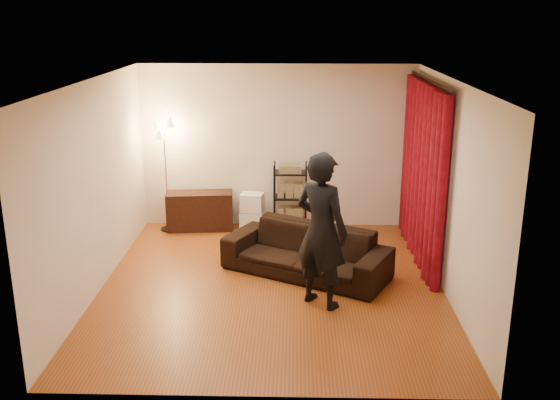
{
  "coord_description": "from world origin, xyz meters",
  "views": [
    {
      "loc": [
        0.3,
        -7.6,
        3.5
      ],
      "look_at": [
        0.1,
        0.3,
        1.1
      ],
      "focal_mm": 40.0,
      "sensor_mm": 36.0,
      "label": 1
    }
  ],
  "objects_px": {
    "sofa": "(306,251)",
    "wire_shelf": "(290,197)",
    "storage_boxes": "(252,211)",
    "person": "(321,230)",
    "media_cabinet": "(200,211)",
    "floor_lamp": "(166,177)"
  },
  "relations": [
    {
      "from": "media_cabinet",
      "to": "storage_boxes",
      "type": "relative_size",
      "value": 1.76
    },
    {
      "from": "floor_lamp",
      "to": "person",
      "type": "bearing_deg",
      "value": -47.87
    },
    {
      "from": "sofa",
      "to": "storage_boxes",
      "type": "xyz_separation_m",
      "value": [
        -0.88,
        1.84,
        -0.02
      ]
    },
    {
      "from": "sofa",
      "to": "floor_lamp",
      "type": "relative_size",
      "value": 1.24
    },
    {
      "from": "storage_boxes",
      "to": "wire_shelf",
      "type": "bearing_deg",
      "value": -2.11
    },
    {
      "from": "person",
      "to": "wire_shelf",
      "type": "bearing_deg",
      "value": -43.98
    },
    {
      "from": "storage_boxes",
      "to": "person",
      "type": "bearing_deg",
      "value": -69.29
    },
    {
      "from": "person",
      "to": "floor_lamp",
      "type": "distance_m",
      "value": 3.62
    },
    {
      "from": "sofa",
      "to": "floor_lamp",
      "type": "bearing_deg",
      "value": 169.84
    },
    {
      "from": "storage_boxes",
      "to": "floor_lamp",
      "type": "distance_m",
      "value": 1.52
    },
    {
      "from": "sofa",
      "to": "floor_lamp",
      "type": "distance_m",
      "value": 2.93
    },
    {
      "from": "wire_shelf",
      "to": "floor_lamp",
      "type": "xyz_separation_m",
      "value": [
        -2.03,
        -0.05,
        0.35
      ]
    },
    {
      "from": "sofa",
      "to": "wire_shelf",
      "type": "distance_m",
      "value": 1.84
    },
    {
      "from": "media_cabinet",
      "to": "storage_boxes",
      "type": "distance_m",
      "value": 0.86
    },
    {
      "from": "storage_boxes",
      "to": "media_cabinet",
      "type": "bearing_deg",
      "value": -179.18
    },
    {
      "from": "wire_shelf",
      "to": "floor_lamp",
      "type": "height_order",
      "value": "floor_lamp"
    },
    {
      "from": "person",
      "to": "media_cabinet",
      "type": "bearing_deg",
      "value": -17.6
    },
    {
      "from": "media_cabinet",
      "to": "wire_shelf",
      "type": "xyz_separation_m",
      "value": [
        1.5,
        -0.01,
        0.25
      ]
    },
    {
      "from": "sofa",
      "to": "wire_shelf",
      "type": "relative_size",
      "value": 1.99
    },
    {
      "from": "sofa",
      "to": "storage_boxes",
      "type": "distance_m",
      "value": 2.03
    },
    {
      "from": "sofa",
      "to": "person",
      "type": "bearing_deg",
      "value": -52.17
    },
    {
      "from": "person",
      "to": "sofa",
      "type": "bearing_deg",
      "value": -42.31
    }
  ]
}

